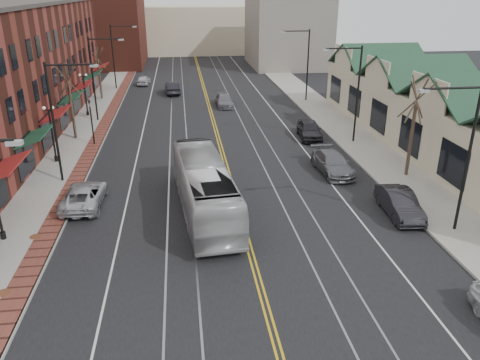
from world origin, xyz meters
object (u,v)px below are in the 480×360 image
object	(u,v)px
parked_suv	(84,195)
parked_car_b	(399,203)
transit_bus	(205,188)
parked_car_c	(332,163)
parked_car_d	(309,129)

from	to	relation	value
parked_suv	parked_car_b	size ratio (longest dim) A/B	1.09
transit_bus	parked_car_c	size ratio (longest dim) A/B	2.27
parked_car_b	parked_car_d	size ratio (longest dim) A/B	0.98
parked_suv	parked_car_d	world-z (taller)	parked_car_d
transit_bus	parked_car_b	size ratio (longest dim) A/B	2.54
parked_suv	parked_car_b	world-z (taller)	parked_car_b
parked_car_b	parked_car_c	world-z (taller)	parked_car_b
parked_car_c	parked_suv	bearing A→B (deg)	-171.34
transit_bus	parked_car_d	size ratio (longest dim) A/B	2.48
parked_car_b	parked_car_c	xyz separation A→B (m)	(-1.80, 7.13, -0.01)
parked_car_b	parked_car_c	bearing A→B (deg)	107.62
parked_car_b	parked_car_d	distance (m)	15.57
parked_suv	parked_car_d	size ratio (longest dim) A/B	1.07
transit_bus	parked_car_d	bearing A→B (deg)	-131.47
parked_suv	parked_car_c	xyz separation A→B (m)	(16.80, 3.47, 0.04)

